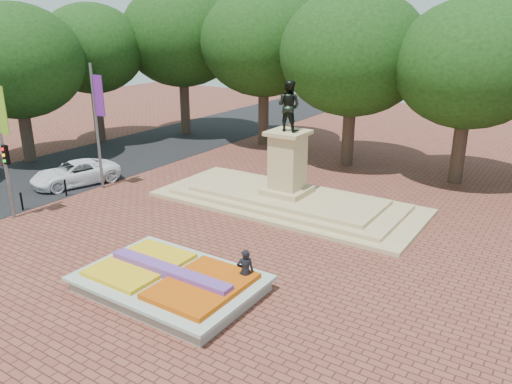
% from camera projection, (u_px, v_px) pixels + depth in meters
% --- Properties ---
extents(ground, '(90.00, 90.00, 0.00)m').
position_uv_depth(ground, '(186.00, 262.00, 19.90)').
color(ground, brown).
rests_on(ground, ground).
extents(asphalt_street, '(9.00, 90.00, 0.02)m').
position_uv_depth(asphalt_street, '(58.00, 172.00, 31.64)').
color(asphalt_street, black).
rests_on(asphalt_street, ground).
extents(flower_bed, '(6.30, 4.30, 0.91)m').
position_uv_depth(flower_bed, '(171.00, 281.00, 17.66)').
color(flower_bed, gray).
rests_on(flower_bed, ground).
extents(monument, '(14.00, 6.00, 6.40)m').
position_uv_depth(monument, '(287.00, 188.00, 25.93)').
color(monument, tan).
rests_on(monument, ground).
extents(tree_row_back, '(44.80, 8.80, 10.43)m').
position_uv_depth(tree_row_back, '(403.00, 63.00, 30.74)').
color(tree_row_back, '#3D2F21').
rests_on(tree_row_back, ground).
extents(van, '(3.66, 5.42, 1.38)m').
position_uv_depth(van, '(75.00, 173.00, 29.13)').
color(van, white).
rests_on(van, ground).
extents(pedestrian, '(0.73, 0.69, 1.67)m').
position_uv_depth(pedestrian, '(245.00, 271.00, 17.40)').
color(pedestrian, black).
rests_on(pedestrian, ground).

